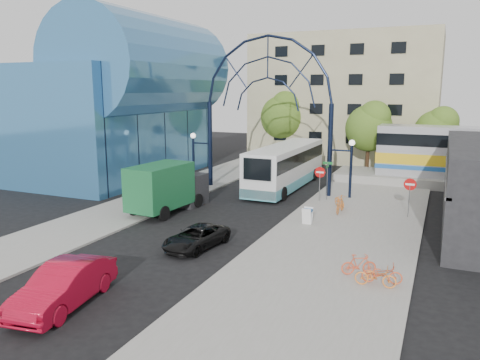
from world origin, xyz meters
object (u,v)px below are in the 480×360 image
at_px(gateway_arch, 268,82).
at_px(city_bus, 286,166).
at_px(street_name_sign, 327,173).
at_px(tree_north_b, 284,114).
at_px(tree_north_c, 438,129).
at_px(green_truck, 168,187).
at_px(sandwich_board, 307,214).
at_px(bike_near_b, 340,204).
at_px(bike_far_c, 376,276).
at_px(black_suv, 196,237).
at_px(bike_near_a, 340,201).
at_px(red_sedan, 64,285).
at_px(stop_sign, 320,175).
at_px(tree_north_a, 370,126).
at_px(do_not_enter_sign, 410,188).
at_px(bike_far_b, 359,264).
at_px(bike_far_a, 382,273).

xyz_separation_m(gateway_arch, city_bus, (0.92, 2.15, -6.73)).
distance_m(street_name_sign, tree_north_b, 19.81).
bearing_deg(tree_north_c, green_truck, -125.51).
bearing_deg(sandwich_board, gateway_arch, 124.91).
bearing_deg(bike_near_b, green_truck, -158.66).
bearing_deg(bike_far_c, tree_north_b, 21.18).
relative_size(sandwich_board, black_suv, 0.24).
bearing_deg(bike_near_a, bike_near_b, -110.47).
distance_m(gateway_arch, street_name_sign, 8.38).
distance_m(sandwich_board, red_sedan, 14.92).
xyz_separation_m(street_name_sign, red_sedan, (-5.12, -20.49, -1.33)).
relative_size(stop_sign, tree_north_a, 0.36).
xyz_separation_m(stop_sign, bike_near_a, (1.71, -1.12, -1.45)).
relative_size(do_not_enter_sign, sandwich_board, 2.51).
relative_size(tree_north_b, bike_far_b, 5.20).
distance_m(sandwich_board, tree_north_c, 23.17).
relative_size(street_name_sign, bike_near_a, 1.73).
distance_m(tree_north_b, black_suv, 30.92).
height_order(gateway_arch, bike_far_c, gateway_arch).
xyz_separation_m(tree_north_b, red_sedan, (3.96, -37.81, -4.46)).
bearing_deg(bike_far_a, tree_north_a, -0.56).
distance_m(do_not_enter_sign, tree_north_a, 16.86).
bearing_deg(do_not_enter_sign, stop_sign, 162.12).
relative_size(street_name_sign, city_bus, 0.22).
relative_size(stop_sign, bike_far_a, 1.52).
relative_size(tree_north_b, bike_near_a, 4.95).
bearing_deg(bike_near_a, do_not_enter_sign, -44.08).
xyz_separation_m(gateway_arch, do_not_enter_sign, (11.00, -4.00, -6.58)).
height_order(gateway_arch, black_suv, gateway_arch).
relative_size(sandwich_board, tree_north_b, 0.12).
xyz_separation_m(street_name_sign, bike_near_b, (1.65, -3.26, -1.45)).
height_order(sandwich_board, bike_far_c, sandwich_board).
xyz_separation_m(city_bus, green_truck, (-4.75, -10.58, -0.20)).
bearing_deg(bike_near_b, stop_sign, 129.52).
xyz_separation_m(sandwich_board, green_truck, (-9.43, -0.40, 0.88)).
height_order(city_bus, bike_near_a, city_bus).
distance_m(sandwich_board, bike_near_a, 4.99).
xyz_separation_m(do_not_enter_sign, bike_near_a, (-4.49, 0.88, -1.43)).
bearing_deg(black_suv, street_name_sign, 81.89).
xyz_separation_m(gateway_arch, black_suv, (1.46, -14.17, -7.99)).
xyz_separation_m(green_truck, red_sedan, (3.91, -13.46, -0.82)).
height_order(street_name_sign, red_sedan, street_name_sign).
relative_size(sandwich_board, tree_north_c, 0.15).
distance_m(tree_north_a, bike_near_a, 15.59).
height_order(gateway_arch, street_name_sign, gateway_arch).
distance_m(tree_north_c, city_bus, 16.43).
distance_m(tree_north_b, bike_far_c, 35.08).
relative_size(gateway_arch, stop_sign, 5.46).
bearing_deg(street_name_sign, sandwich_board, -86.54).
relative_size(red_sedan, bike_near_b, 2.64).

